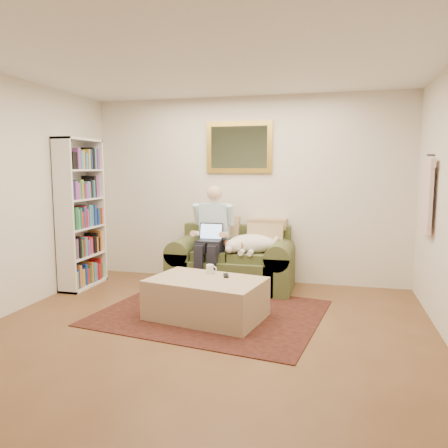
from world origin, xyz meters
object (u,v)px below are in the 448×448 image
at_px(ottoman, 206,299).
at_px(coffee_mug, 210,269).
at_px(sofa, 232,267).
at_px(sleeping_dog, 252,244).
at_px(bookshelf, 81,214).
at_px(laptop, 210,236).
at_px(seated_man, 211,238).

bearing_deg(ottoman, coffee_mug, 97.20).
bearing_deg(coffee_mug, sofa, 89.15).
bearing_deg(sleeping_dog, bookshelf, -170.84).
xyz_separation_m(coffee_mug, bookshelf, (-1.97, 0.57, 0.52)).
relative_size(sofa, coffee_mug, 16.38).
relative_size(ottoman, coffee_mug, 11.89).
relative_size(laptop, coffee_mug, 3.18).
height_order(sofa, laptop, laptop).
bearing_deg(bookshelf, seated_man, 9.79).
bearing_deg(sofa, coffee_mug, -90.85).
height_order(seated_man, sleeping_dog, seated_man).
distance_m(laptop, coffee_mug, 0.87).
height_order(seated_man, laptop, seated_man).
relative_size(sofa, laptop, 5.15).
xyz_separation_m(ottoman, bookshelf, (-2.00, 0.82, 0.78)).
height_order(seated_man, coffee_mug, seated_man).
relative_size(seated_man, ottoman, 1.16).
bearing_deg(sleeping_dog, seated_man, -172.87).
bearing_deg(ottoman, sofa, 90.75).
xyz_separation_m(sofa, laptop, (-0.25, -0.21, 0.44)).
relative_size(sleeping_dog, ottoman, 0.57).
bearing_deg(seated_man, bookshelf, -170.21).
bearing_deg(coffee_mug, laptop, 105.91).
xyz_separation_m(laptop, sleeping_dog, (0.54, 0.13, -0.10)).
bearing_deg(sofa, ottoman, -89.25).
distance_m(laptop, ottoman, 1.20).
distance_m(laptop, bookshelf, 1.78).
relative_size(seated_man, bookshelf, 0.69).
distance_m(sofa, seated_man, 0.50).
bearing_deg(laptop, ottoman, -76.11).
distance_m(laptop, sleeping_dog, 0.56).
xyz_separation_m(sofa, ottoman, (0.02, -1.27, -0.07)).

